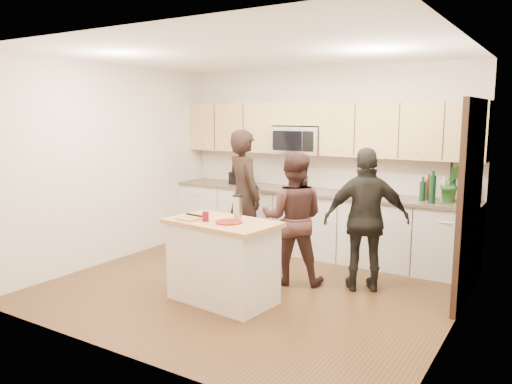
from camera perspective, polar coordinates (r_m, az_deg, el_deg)
The scene contains 21 objects.
floor at distance 6.03m, azimuth -0.60°, elevation -10.81°, with size 4.50×4.50×0.00m, color #543A1D.
room_shell at distance 5.68m, azimuth -0.62°, elevation 5.84°, with size 4.52×4.02×2.71m.
back_cabinetry at distance 7.33m, azimuth 6.53°, elevation -3.46°, with size 4.50×0.66×0.94m.
upper_cabinetry at distance 7.28m, azimuth 7.46°, elevation 7.33°, with size 4.50×0.33×0.75m.
microwave at distance 7.40m, azimuth 4.88°, elevation 5.90°, with size 0.76×0.41×0.40m.
doorway at distance 5.81m, azimuth 23.40°, elevation -0.52°, with size 0.06×1.25×2.20m.
framed_picture at distance 6.90m, azimuth 22.53°, elevation 1.95°, with size 0.30×0.03×0.38m.
dish_towel at distance 7.55m, azimuth -0.56°, elevation -0.49°, with size 0.34×0.60×0.48m.
island at distance 5.50m, azimuth -3.82°, elevation -7.83°, with size 1.26×0.82×0.90m.
red_plate at distance 5.27m, azimuth -3.13°, elevation -3.45°, with size 0.29×0.29×0.02m, color maroon.
box_grater at distance 5.34m, azimuth -2.11°, elevation -1.72°, with size 0.09×0.06×0.26m.
drink_glass at distance 5.36m, azimuth -5.79°, elevation -2.80°, with size 0.07×0.07×0.11m, color maroon.
cutting_board at distance 5.46m, azimuth -7.72°, elevation -3.06°, with size 0.23×0.18×0.02m, color #AB7747.
tongs at distance 5.56m, azimuth -7.06°, elevation -2.64°, with size 0.24×0.03×0.02m, color black.
knife at distance 5.47m, azimuth -7.61°, elevation -2.90°, with size 0.19×0.02×0.01m, color silver.
toaster at distance 7.83m, azimuth -1.81°, elevation 1.60°, with size 0.30×0.22×0.20m.
bottle_cluster at distance 6.68m, azimuth 20.49°, elevation 0.40°, with size 0.63×0.40×0.41m.
orchid at distance 6.67m, azimuth 21.45°, elevation 0.92°, with size 0.26×0.21×0.48m, color #34762F.
woman_left at distance 6.88m, azimuth -1.38°, elevation -0.48°, with size 0.67×0.44×1.83m, color black.
woman_center at distance 6.00m, azimuth 4.25°, elevation -3.01°, with size 0.77×0.60×1.59m, color #331D19.
woman_right at distance 5.87m, azimuth 12.51°, elevation -3.15°, with size 0.97×0.41×1.66m, color black.
Camera 1 is at (3.05, -4.78, 2.04)m, focal length 35.00 mm.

